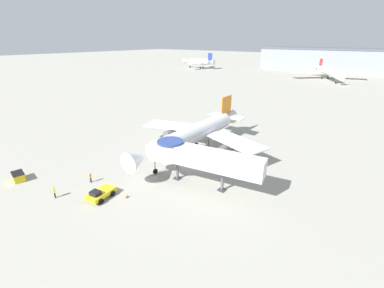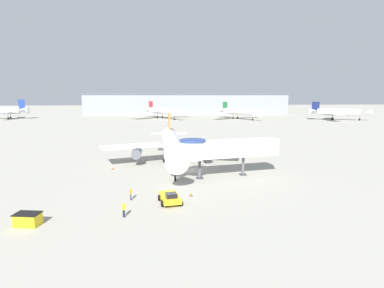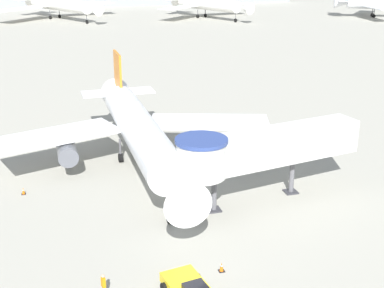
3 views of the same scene
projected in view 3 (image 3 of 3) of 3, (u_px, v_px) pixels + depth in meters
ground_plane at (182, 184)px, 48.17m from camera, size 800.00×800.00×0.00m
main_airplane at (138, 130)px, 50.46m from camera, size 28.27×31.08×9.25m
jet_bridge at (257, 149)px, 43.41m from camera, size 16.74×6.09×6.37m
traffic_cone_port_wing at (23, 191)px, 46.13m from camera, size 0.37×0.37×0.62m
traffic_cone_near_nose at (222, 267)px, 35.05m from camera, size 0.40×0.40×0.66m
ground_crew_wing_walker at (103, 285)px, 32.10m from camera, size 0.28×0.36×1.68m
background_jet_red_tail at (58, 4)px, 160.66m from camera, size 36.72×36.45×10.07m
background_jet_green_tail at (206, 4)px, 163.15m from camera, size 31.30×32.54×9.73m
background_jet_navy_tail at (381, 3)px, 165.30m from camera, size 29.94×29.65×10.07m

